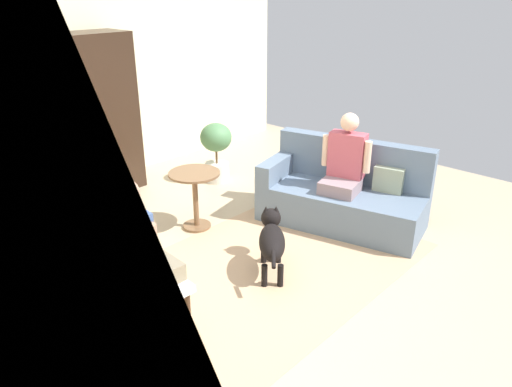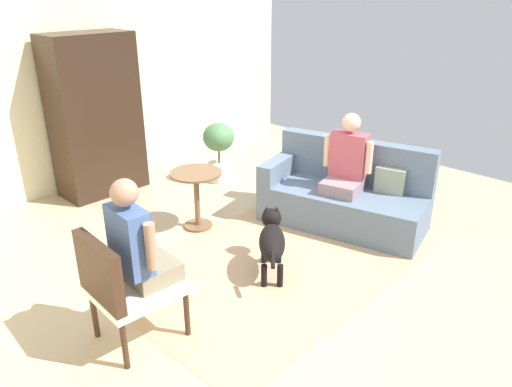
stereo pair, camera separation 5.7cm
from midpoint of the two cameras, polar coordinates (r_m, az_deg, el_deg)
The scene contains 11 objects.
ground_plane at distance 4.95m, azimuth 1.99°, elevation -7.52°, with size 7.57×7.57×0.00m, color tan.
back_wall at distance 6.88m, azimuth -18.59°, elevation 13.02°, with size 6.91×0.12×2.88m, color beige.
area_rug at distance 4.84m, azimuth 2.33°, elevation -8.21°, with size 2.94×2.05×0.01m, color tan.
couch at distance 5.62m, azimuth 10.39°, elevation -0.26°, with size 1.20×1.93×0.92m.
armchair at distance 3.72m, azimuth -15.05°, elevation -10.05°, with size 0.67×0.60×0.93m.
person_on_couch at distance 5.41m, azimuth 10.84°, elevation 3.72°, with size 0.52×0.54×0.85m.
person_on_armchair at distance 3.64m, azimuth -13.37°, elevation -5.71°, with size 0.44×0.52×0.86m.
round_end_table at distance 5.39m, azimuth -6.66°, elevation 0.37°, with size 0.56×0.56×0.66m.
dog at distance 4.58m, azimuth 2.22°, elevation -5.31°, with size 0.71×0.67×0.54m.
potted_plant at distance 6.69m, azimuth -4.11°, elevation 5.40°, with size 0.43×0.43×0.82m.
armoire_cabinet at distance 6.51m, azimuth -17.99°, elevation 8.60°, with size 1.04×0.56×2.01m, color black.
Camera 2 is at (-3.17, -2.83, 2.54)m, focal length 34.32 mm.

